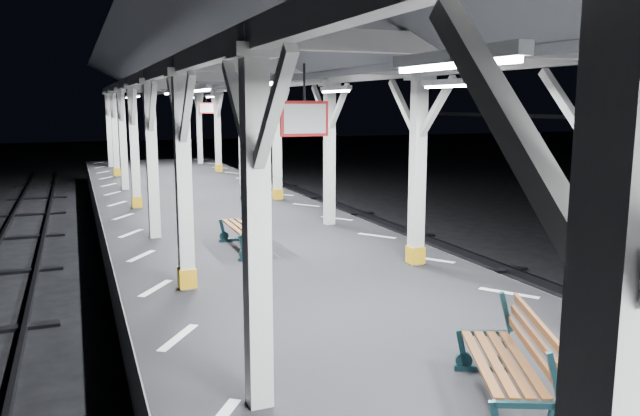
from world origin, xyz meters
TOP-DOWN VIEW (x-y plane):
  - ground at (0.00, 0.00)m, footprint 120.00×120.00m
  - platform at (0.00, 0.00)m, footprint 6.00×50.00m
  - hazard_stripes_left at (-2.45, 0.00)m, footprint 1.00×48.00m
  - hazard_stripes_right at (2.45, 0.00)m, footprint 1.00×48.00m
  - track_right at (5.00, 0.00)m, footprint 2.20×60.00m
  - canopy at (0.00, -0.02)m, footprint 5.40×49.00m
  - bench_near at (0.17, -2.92)m, footprint 1.22×1.74m
  - bench_mid at (-0.44, 4.19)m, footprint 0.67×1.74m

SIDE VIEW (x-z plane):
  - ground at x=0.00m, z-range 0.00..0.00m
  - track_right at x=5.00m, z-range 0.00..0.16m
  - platform at x=0.00m, z-range 0.00..1.00m
  - hazard_stripes_left at x=-2.45m, z-range 1.00..1.01m
  - hazard_stripes_right at x=2.45m, z-range 1.00..1.01m
  - bench_near at x=0.17m, z-range 1.03..1.92m
  - bench_mid at x=-0.44m, z-range 1.03..1.97m
  - canopy at x=0.00m, z-range 2.23..6.88m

